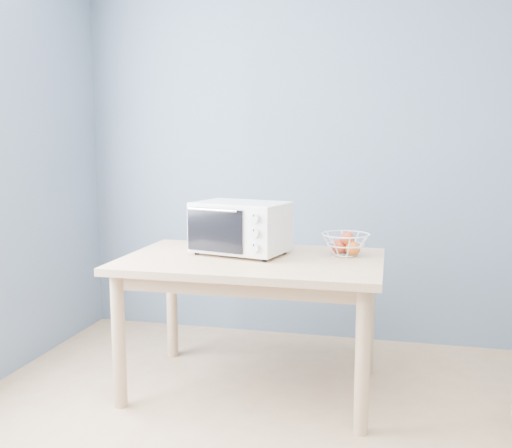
# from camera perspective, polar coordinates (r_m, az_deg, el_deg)

# --- Properties ---
(room) EXTENTS (4.01, 4.51, 2.61)m
(room) POSITION_cam_1_polar(r_m,az_deg,el_deg) (1.70, 7.44, 5.74)
(room) COLOR tan
(room) RESTS_ON ground
(dining_table) EXTENTS (1.40, 0.90, 0.75)m
(dining_table) POSITION_cam_1_polar(r_m,az_deg,el_deg) (3.13, -0.39, -5.20)
(dining_table) COLOR tan
(dining_table) RESTS_ON ground
(toaster_oven) EXTENTS (0.56, 0.45, 0.29)m
(toaster_oven) POSITION_cam_1_polar(r_m,az_deg,el_deg) (3.20, -1.88, -0.26)
(toaster_oven) COLOR silver
(toaster_oven) RESTS_ON dining_table
(fruit_basket) EXTENTS (0.33, 0.33, 0.14)m
(fruit_basket) POSITION_cam_1_polar(r_m,az_deg,el_deg) (3.19, 8.99, -1.93)
(fruit_basket) COLOR silver
(fruit_basket) RESTS_ON dining_table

